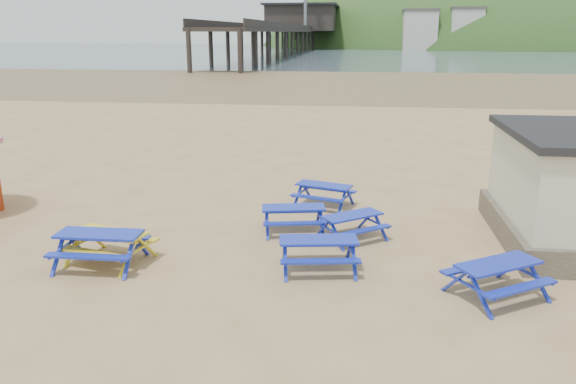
# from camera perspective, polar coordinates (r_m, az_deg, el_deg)

# --- Properties ---
(ground) EXTENTS (400.00, 400.00, 0.00)m
(ground) POSITION_cam_1_polar(r_m,az_deg,el_deg) (15.90, -3.41, -4.85)
(ground) COLOR tan
(ground) RESTS_ON ground
(wet_sand) EXTENTS (400.00, 400.00, 0.00)m
(wet_sand) POSITION_cam_1_polar(r_m,az_deg,el_deg) (69.88, 5.14, 11.25)
(wet_sand) COLOR brown
(wet_sand) RESTS_ON ground
(sea) EXTENTS (400.00, 400.00, 0.00)m
(sea) POSITION_cam_1_polar(r_m,az_deg,el_deg) (184.70, 6.72, 14.09)
(sea) COLOR #41525E
(sea) RESTS_ON ground
(picnic_table_blue_a) EXTENTS (2.06, 1.79, 0.76)m
(picnic_table_blue_a) POSITION_cam_1_polar(r_m,az_deg,el_deg) (16.39, 0.56, -2.76)
(picnic_table_blue_a) COLOR #0D11A8
(picnic_table_blue_a) RESTS_ON ground
(picnic_table_blue_b) EXTENTS (2.19, 1.97, 0.76)m
(picnic_table_blue_b) POSITION_cam_1_polar(r_m,az_deg,el_deg) (18.76, 3.65, -0.35)
(picnic_table_blue_b) COLOR #0D11A8
(picnic_table_blue_b) RESTS_ON ground
(picnic_table_blue_c) EXTENTS (2.21, 2.14, 0.72)m
(picnic_table_blue_c) POSITION_cam_1_polar(r_m,az_deg,el_deg) (15.92, 6.51, -3.51)
(picnic_table_blue_c) COLOR #0D11A8
(picnic_table_blue_c) RESTS_ON ground
(picnic_table_blue_d) EXTENTS (2.10, 1.71, 0.87)m
(picnic_table_blue_d) POSITION_cam_1_polar(r_m,az_deg,el_deg) (14.79, -18.53, -5.51)
(picnic_table_blue_d) COLOR #0D11A8
(picnic_table_blue_d) RESTS_ON ground
(picnic_table_blue_e) EXTENTS (2.12, 1.81, 0.80)m
(picnic_table_blue_e) POSITION_cam_1_polar(r_m,az_deg,el_deg) (13.84, 3.11, -6.31)
(picnic_table_blue_e) COLOR #0D11A8
(picnic_table_blue_e) RESTS_ON ground
(picnic_table_blue_f) EXTENTS (2.46, 2.35, 0.81)m
(picnic_table_blue_f) POSITION_cam_1_polar(r_m,az_deg,el_deg) (13.27, 20.45, -8.35)
(picnic_table_blue_f) COLOR #0D11A8
(picnic_table_blue_f) RESTS_ON ground
(picnic_table_yellow) EXTENTS (2.24, 1.97, 0.81)m
(picnic_table_yellow) POSITION_cam_1_polar(r_m,az_deg,el_deg) (14.95, -17.60, -5.33)
(picnic_table_yellow) COLOR gold
(picnic_table_yellow) RESTS_ON ground
(pier) EXTENTS (24.00, 220.00, 39.29)m
(pier) POSITION_cam_1_polar(r_m,az_deg,el_deg) (193.95, 1.29, 15.88)
(pier) COLOR black
(pier) RESTS_ON ground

